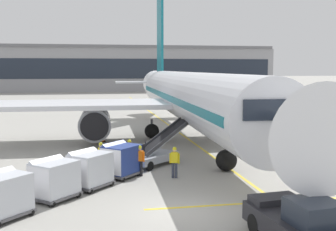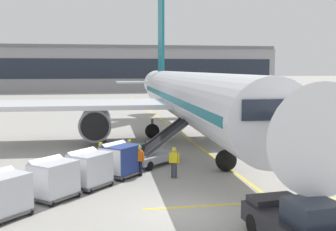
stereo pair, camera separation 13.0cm
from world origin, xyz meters
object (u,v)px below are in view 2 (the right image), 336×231
object	(u,v)px
pushback_tug	(299,224)
ground_crew_by_loader	(129,152)
safety_cone_wingtip	(102,138)
ground_crew_marshaller	(101,155)
baggage_cart_third	(53,178)
baggage_cart_fourth	(1,194)
belt_loader	(155,152)
ground_crew_by_carts	(174,160)
baggage_cart_second	(89,168)
parked_airplane	(189,97)
safety_cone_engine_keepout	(124,147)
ground_crew_wingwalker	(139,158)
baggage_cart_lead	(120,159)

from	to	relation	value
pushback_tug	ground_crew_by_loader	xyz separation A→B (m)	(-4.60, 12.52, 0.17)
safety_cone_wingtip	ground_crew_marshaller	bearing A→B (deg)	-91.93
baggage_cart_third	ground_crew_marshaller	xyz separation A→B (m)	(2.27, 4.98, -0.00)
ground_crew_marshaller	baggage_cart_fourth	bearing A→B (deg)	-120.11
pushback_tug	safety_cone_wingtip	distance (m)	22.92
belt_loader	safety_cone_wingtip	distance (m)	9.48
ground_crew_by_carts	baggage_cart_second	bearing A→B (deg)	-166.40
parked_airplane	safety_cone_engine_keepout	bearing A→B (deg)	-141.89
safety_cone_engine_keepout	pushback_tug	bearing A→B (deg)	-75.17
baggage_cart_second	ground_crew_wingwalker	bearing A→B (deg)	34.44
baggage_cart_lead	ground_crew_wingwalker	size ratio (longest dim) A/B	1.46
ground_crew_marshaller	ground_crew_wingwalker	bearing A→B (deg)	-33.84
baggage_cart_second	pushback_tug	bearing A→B (deg)	-50.86
baggage_cart_fourth	safety_cone_engine_keepout	bearing A→B (deg)	65.03
ground_crew_by_carts	baggage_cart_lead	bearing A→B (deg)	164.39
parked_airplane	safety_cone_wingtip	world-z (taller)	parked_airplane
pushback_tug	ground_crew_wingwalker	world-z (taller)	pushback_tug
ground_crew_by_carts	safety_cone_wingtip	bearing A→B (deg)	106.14
pushback_tug	safety_cone_engine_keepout	distance (m)	17.95
parked_airplane	baggage_cart_second	size ratio (longest dim) A/B	17.77
baggage_cart_third	pushback_tug	distance (m)	11.03
parked_airplane	baggage_cart_third	size ratio (longest dim) A/B	17.77
parked_airplane	ground_crew_marshaller	size ratio (longest dim) A/B	26.03
baggage_cart_second	baggage_cart_fourth	xyz separation A→B (m)	(-3.46, -3.78, 0.00)
baggage_cart_second	ground_crew_by_carts	bearing A→B (deg)	13.60
belt_loader	ground_crew_by_loader	bearing A→B (deg)	-159.36
baggage_cart_fourth	safety_cone_engine_keepout	world-z (taller)	baggage_cart_fourth
ground_crew_by_loader	ground_crew_wingwalker	distance (m)	2.09
ground_crew_by_loader	safety_cone_engine_keepout	bearing A→B (deg)	89.97
pushback_tug	safety_cone_wingtip	xyz separation A→B (m)	(-5.98, 22.12, -0.50)
parked_airplane	ground_crew_by_loader	size ratio (longest dim) A/B	26.03
ground_crew_by_loader	ground_crew_wingwalker	size ratio (longest dim) A/B	1.00
ground_crew_marshaller	ground_crew_by_carts	bearing A→B (deg)	-29.18
pushback_tug	safety_cone_engine_keepout	xyz separation A→B (m)	(-4.59, 17.35, -0.47)
pushback_tug	ground_crew_by_carts	bearing A→B (deg)	103.83
safety_cone_engine_keepout	parked_airplane	bearing A→B (deg)	38.11
baggage_cart_fourth	ground_crew_by_carts	xyz separation A→B (m)	(8.06, 4.89, -0.00)
baggage_cart_lead	ground_crew_by_carts	world-z (taller)	baggage_cart_lead
parked_airplane	baggage_cart_third	xyz separation A→B (m)	(-9.90, -15.07, -2.60)
baggage_cart_third	ground_crew_by_loader	distance (m)	6.89
parked_airplane	ground_crew_wingwalker	bearing A→B (deg)	-115.63
baggage_cart_lead	ground_crew_by_loader	world-z (taller)	baggage_cart_lead
baggage_cart_fourth	safety_cone_engine_keepout	size ratio (longest dim) A/B	3.50
baggage_cart_lead	ground_crew_by_carts	xyz separation A→B (m)	(2.89, -0.81, -0.00)
parked_airplane	baggage_cart_lead	distance (m)	13.49
pushback_tug	safety_cone_engine_keepout	bearing A→B (deg)	104.83
baggage_cart_fourth	ground_crew_by_loader	size ratio (longest dim) A/B	1.46
safety_cone_wingtip	pushback_tug	bearing A→B (deg)	-74.87
safety_cone_engine_keepout	belt_loader	bearing A→B (deg)	-68.49
baggage_cart_lead	baggage_cart_fourth	distance (m)	7.69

